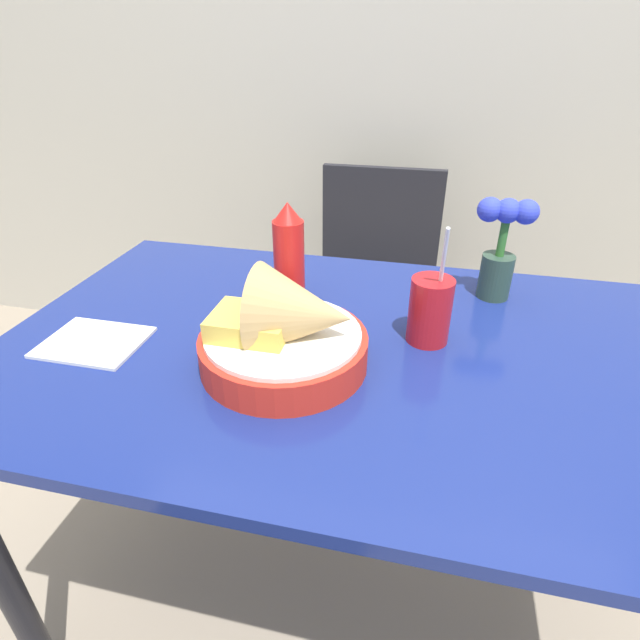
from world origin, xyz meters
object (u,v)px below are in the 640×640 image
(food_basket, at_px, (289,334))
(drink_cup, at_px, (430,312))
(flower_vase, at_px, (501,247))
(ketchup_bottle, at_px, (289,255))
(chair_far_window, at_px, (375,277))

(food_basket, height_order, drink_cup, drink_cup)
(food_basket, relative_size, drink_cup, 1.23)
(food_basket, bearing_deg, flower_vase, 44.53)
(flower_vase, bearing_deg, ketchup_bottle, -164.74)
(chair_far_window, relative_size, flower_vase, 3.97)
(flower_vase, bearing_deg, drink_cup, -121.53)
(chair_far_window, xyz_separation_m, flower_vase, (0.31, -0.53, 0.34))
(ketchup_bottle, relative_size, drink_cup, 0.92)
(food_basket, relative_size, ketchup_bottle, 1.34)
(ketchup_bottle, xyz_separation_m, drink_cup, (0.29, -0.10, -0.05))
(flower_vase, bearing_deg, chair_far_window, 120.65)
(ketchup_bottle, distance_m, flower_vase, 0.44)
(food_basket, distance_m, drink_cup, 0.26)
(chair_far_window, bearing_deg, drink_cup, -76.17)
(ketchup_bottle, xyz_separation_m, flower_vase, (0.42, 0.11, 0.01))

